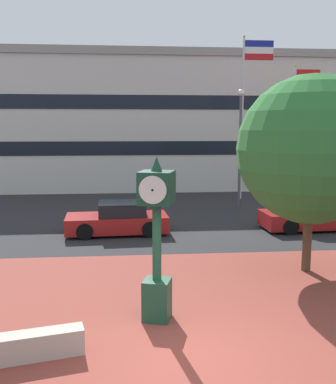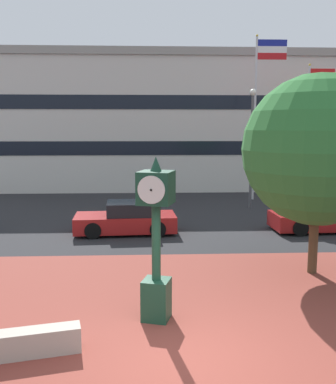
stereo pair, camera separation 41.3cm
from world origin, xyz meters
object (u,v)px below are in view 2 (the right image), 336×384
Objects in this scene: plaza_tree at (324,153)px; flagpole_primary at (259,102)px; street_lamp_post at (252,136)px; car_street_near at (127,219)px; flagpole_secondary at (310,120)px; civic_building at (170,122)px; street_clock at (156,237)px; car_street_far at (326,217)px.

flagpole_primary is (1.41, 13.26, 2.21)m from plaza_tree.
flagpole_primary is 1.53× the size of street_lamp_post.
car_street_near is at bearing 139.50° from plaza_tree.
street_lamp_post is at bearing -144.61° from flagpole_secondary.
street_lamp_post is (3.62, -12.34, -0.82)m from civic_building.
plaza_tree is at bearing 49.12° from street_clock.
street_lamp_post reaches higher than plaza_tree.
street_lamp_post is (5.24, 13.43, 1.96)m from street_clock.
flagpole_secondary is at bearing -55.14° from car_street_near.
flagpole_primary is 3.25m from flagpole_secondary.
street_clock is 19.09m from flagpole_secondary.
flagpole_secondary reaches higher than car_street_near.
car_street_near is 18.23m from civic_building.
flagpole_secondary is 1.27× the size of street_lamp_post.
plaza_tree is at bearing 153.72° from car_street_far.
civic_building is 4.44× the size of street_lamp_post.
flagpole_primary is 1.20× the size of flagpole_secondary.
car_street_near is (-1.05, 8.20, -1.31)m from street_clock.
car_street_near is 8.26m from car_street_far.
flagpole_secondary is (2.19, 8.15, 4.14)m from car_street_far.
flagpole_primary is 0.34× the size of civic_building.
civic_building reaches higher than car_street_near.
civic_building is at bearing 103.03° from street_clock.
street_lamp_post reaches higher than car_street_near.
street_clock reaches higher than car_street_near.
flagpole_primary is 10.55m from civic_building.
car_street_far is (7.20, 8.22, -1.31)m from street_clock.
car_street_near is 8.81m from street_lamp_post.
street_lamp_post is (-4.15, -2.95, -0.87)m from flagpole_secondary.
car_street_far is at bearing -69.35° from street_lamp_post.
plaza_tree is 8.37m from car_street_near.
street_clock is at bearing -119.83° from flagpole_secondary.
street_lamp_post is at bearing -73.64° from civic_building.
car_street_far is 6.45m from street_lamp_post.
flagpole_primary reaches higher than civic_building.
flagpole_secondary reaches higher than street_lamp_post.
street_lamp_post is (-1.07, -2.95, -1.90)m from flagpole_primary.
flagpole_primary is at bearing 70.04° from street_lamp_post.
car_street_near is 0.15× the size of civic_building.
street_lamp_post is at bearing 85.30° from street_clock.
street_lamp_post is (-1.96, 5.21, 3.27)m from car_street_far.
street_clock is 14.55m from street_lamp_post.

